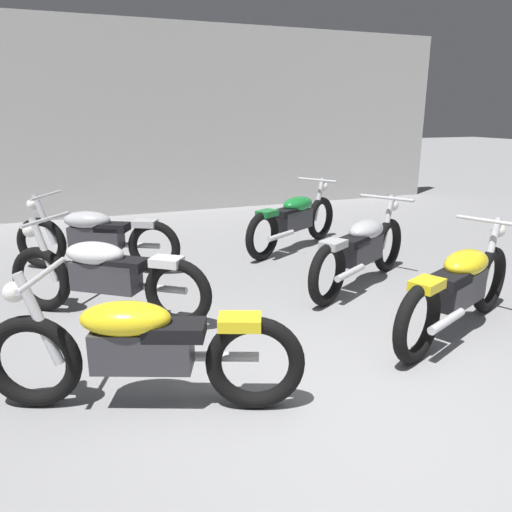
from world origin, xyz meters
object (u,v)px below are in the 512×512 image
object	(u,v)px
motorcycle_right_row_0	(460,286)
motorcycle_right_row_1	(362,248)
motorcycle_left_row_2	(95,236)
motorcycle_left_row_0	(141,347)
motorcycle_right_row_2	(294,219)
motorcycle_left_row_1	(105,274)

from	to	relation	value
motorcycle_right_row_0	motorcycle_right_row_1	world-z (taller)	same
motorcycle_left_row_2	motorcycle_left_row_0	bearing A→B (deg)	-89.17
motorcycle_left_row_2	motorcycle_right_row_1	bearing A→B (deg)	-31.61
motorcycle_left_row_0	motorcycle_right_row_2	xyz separation A→B (m)	(2.75, 3.36, 0.00)
motorcycle_left_row_2	motorcycle_right_row_0	size ratio (longest dim) A/B	0.96
motorcycle_left_row_2	motorcycle_right_row_0	xyz separation A→B (m)	(2.90, -3.15, 0.00)
motorcycle_right_row_0	motorcycle_right_row_2	bearing A→B (deg)	91.78
motorcycle_left_row_0	motorcycle_right_row_2	world-z (taller)	same
motorcycle_left_row_0	motorcycle_right_row_2	distance (m)	4.34
motorcycle_left_row_1	motorcycle_right_row_2	size ratio (longest dim) A/B	0.93
motorcycle_left_row_0	motorcycle_right_row_1	size ratio (longest dim) A/B	1.06
motorcycle_right_row_1	motorcycle_right_row_2	bearing A→B (deg)	90.09
motorcycle_left_row_1	motorcycle_right_row_0	xyz separation A→B (m)	(2.93, -1.52, 0.00)
motorcycle_right_row_1	motorcycle_left_row_1	bearing A→B (deg)	178.19
motorcycle_right_row_2	motorcycle_right_row_1	bearing A→B (deg)	-89.91
motorcycle_left_row_2	motorcycle_right_row_0	distance (m)	4.28
motorcycle_right_row_1	motorcycle_right_row_2	size ratio (longest dim) A/B	1.00
motorcycle_left_row_0	motorcycle_right_row_1	distance (m)	3.18
motorcycle_left_row_1	motorcycle_right_row_1	bearing A→B (deg)	-1.81
motorcycle_right_row_0	motorcycle_left_row_2	bearing A→B (deg)	132.58
motorcycle_left_row_2	motorcycle_right_row_2	distance (m)	2.80
motorcycle_right_row_2	motorcycle_right_row_0	bearing A→B (deg)	-88.22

